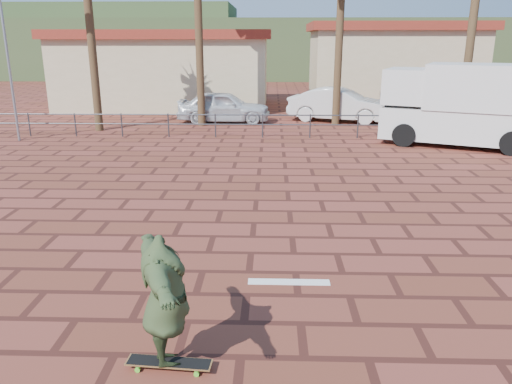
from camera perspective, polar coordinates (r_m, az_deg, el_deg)
ground at (r=9.78m, az=-0.58°, el=-6.98°), size 120.00×120.00×0.00m
paint_stripe at (r=8.69m, az=3.78°, el=-10.22°), size 1.40×0.22×0.01m
guardrail at (r=21.19m, az=0.76°, el=8.06°), size 24.06×0.06×1.00m
flagpole at (r=22.42m, az=-26.66°, el=17.00°), size 1.30×0.10×8.00m
building_west at (r=31.62m, az=-10.13°, el=13.68°), size 12.60×7.60×4.50m
building_east at (r=33.83m, az=15.28°, el=14.00°), size 10.60×6.60×5.00m
hill_front at (r=58.94m, az=1.49°, el=16.06°), size 70.00×18.00×6.00m
hill_back at (r=68.67m, az=-17.96°, el=16.25°), size 35.00×14.00×8.00m
longboard at (r=6.71m, az=-9.91°, el=-18.67°), size 1.10×0.32×0.11m
skateboarder at (r=6.25m, az=-10.32°, el=-12.11°), size 1.25×2.18×1.72m
campervan at (r=21.04m, az=22.92°, el=9.31°), size 6.50×4.68×3.11m
car_silver at (r=25.24m, az=-3.69°, el=9.70°), size 4.60×1.90×1.56m
car_white at (r=25.85m, az=9.51°, el=9.80°), size 5.37×3.32×1.67m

